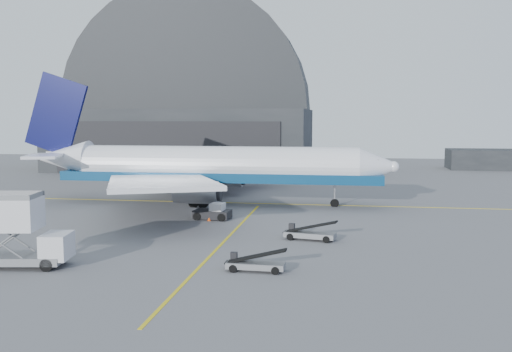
% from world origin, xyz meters
% --- Properties ---
extents(ground, '(200.00, 200.00, 0.00)m').
position_xyz_m(ground, '(0.00, 0.00, 0.00)').
color(ground, '#565659').
rests_on(ground, ground).
extents(taxi_lines, '(80.00, 42.12, 0.02)m').
position_xyz_m(taxi_lines, '(0.00, 12.67, 0.01)').
color(taxi_lines, gold).
rests_on(taxi_lines, ground).
extents(hangar, '(50.00, 28.30, 28.00)m').
position_xyz_m(hangar, '(-22.00, 64.95, 9.54)').
color(hangar, black).
rests_on(hangar, ground).
extents(distant_bldg_a, '(14.00, 8.00, 4.00)m').
position_xyz_m(distant_bldg_a, '(38.00, 72.00, 0.00)').
color(distant_bldg_a, black).
rests_on(distant_bldg_a, ground).
extents(airliner, '(46.50, 45.09, 16.32)m').
position_xyz_m(airliner, '(-6.82, 18.90, 4.57)').
color(airliner, white).
rests_on(airliner, ground).
extents(catering_truck, '(7.53, 3.70, 4.96)m').
position_xyz_m(catering_truck, '(-12.94, -11.87, 2.51)').
color(catering_truck, slate).
rests_on(catering_truck, ground).
extents(pushback_tug, '(3.93, 2.51, 1.74)m').
position_xyz_m(pushback_tug, '(-3.33, 8.74, 0.65)').
color(pushback_tug, black).
rests_on(pushback_tug, ground).
extents(belt_loader_a, '(4.31, 1.60, 1.64)m').
position_xyz_m(belt_loader_a, '(4.05, -10.33, 0.50)').
color(belt_loader_a, slate).
rests_on(belt_loader_a, ground).
extents(belt_loader_b, '(4.77, 2.32, 1.78)m').
position_xyz_m(belt_loader_b, '(7.17, 0.25, 0.55)').
color(belt_loader_b, slate).
rests_on(belt_loader_b, ground).
extents(traffic_cone, '(0.33, 0.33, 0.48)m').
position_xyz_m(traffic_cone, '(-3.53, 7.77, 0.23)').
color(traffic_cone, '#FD4B07').
rests_on(traffic_cone, ground).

